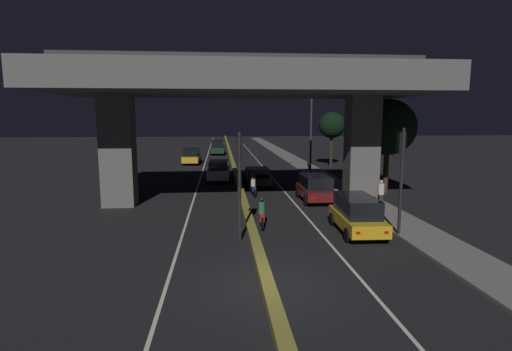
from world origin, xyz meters
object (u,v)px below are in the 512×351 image
traffic_light_left_of_median (239,167)px  car_dark_green_third_oncoming (218,147)px  motorcycle_red_filtering_near (262,215)px  car_white_lead_oncoming (219,170)px  traffic_light_right_of_median (401,163)px  motorcycle_blue_filtering_mid (253,186)px  motorcycle_white_filtering_far (247,176)px  street_lamp (307,126)px  car_taxi_yellow_lead (357,214)px  car_black_third (257,176)px  car_dark_red_second (315,187)px  car_taxi_yellow_second_oncoming (191,156)px  pedestrian_on_sidewalk (381,194)px

traffic_light_left_of_median → car_dark_green_third_oncoming: traffic_light_left_of_median is taller
car_dark_green_third_oncoming → motorcycle_red_filtering_near: size_ratio=2.19×
car_white_lead_oncoming → traffic_light_right_of_median: bearing=28.4°
traffic_light_right_of_median → car_white_lead_oncoming: (-8.18, 16.91, -2.49)m
motorcycle_blue_filtering_mid → motorcycle_red_filtering_near: bearing=174.4°
car_white_lead_oncoming → motorcycle_white_filtering_far: 2.72m
traffic_light_left_of_median → street_lamp: size_ratio=0.62×
car_taxi_yellow_lead → car_black_third: size_ratio=0.91×
street_lamp → motorcycle_white_filtering_far: (-5.77, -3.59, -4.02)m
traffic_light_right_of_median → car_dark_green_third_oncoming: bearing=101.6°
traffic_light_right_of_median → motorcycle_red_filtering_near: (-6.05, 1.98, -2.72)m
street_lamp → car_taxi_yellow_lead: bearing=-94.9°
car_white_lead_oncoming → motorcycle_white_filtering_far: bearing=60.6°
car_black_third → motorcycle_blue_filtering_mid: (-0.68, -4.09, -0.10)m
car_white_lead_oncoming → car_dark_green_third_oncoming: 23.81m
street_lamp → car_taxi_yellow_lead: size_ratio=1.82×
car_dark_red_second → motorcycle_white_filtering_far: size_ratio=2.33×
car_taxi_yellow_second_oncoming → car_black_third: bearing=24.3°
car_taxi_yellow_lead → pedestrian_on_sidewalk: pedestrian_on_sidewalk is taller
traffic_light_left_of_median → motorcycle_white_filtering_far: size_ratio=2.75×
traffic_light_right_of_median → car_dark_green_third_oncoming: traffic_light_right_of_median is taller
traffic_light_left_of_median → traffic_light_right_of_median: size_ratio=0.97×
car_dark_red_second → car_taxi_yellow_second_oncoming: car_taxi_yellow_second_oncoming is taller
traffic_light_left_of_median → motorcycle_blue_filtering_mid: traffic_light_left_of_median is taller
motorcycle_blue_filtering_mid → pedestrian_on_sidewalk: 8.66m
street_lamp → car_taxi_yellow_second_oncoming: bearing=137.8°
street_lamp → car_white_lead_oncoming: size_ratio=1.74×
traffic_light_right_of_median → street_lamp: bearing=90.3°
street_lamp → motorcycle_white_filtering_far: size_ratio=4.46×
car_dark_red_second → car_black_third: size_ratio=0.86×
traffic_light_left_of_median → motorcycle_red_filtering_near: bearing=59.1°
car_dark_green_third_oncoming → car_white_lead_oncoming: bearing=1.7°
motorcycle_white_filtering_far → pedestrian_on_sidewalk: 12.58m
car_taxi_yellow_lead → car_dark_red_second: 7.20m
traffic_light_right_of_median → pedestrian_on_sidewalk: bearing=75.9°
car_dark_red_second → motorcycle_blue_filtering_mid: size_ratio=2.11×
car_white_lead_oncoming → pedestrian_on_sidewalk: (9.47, -11.76, 0.06)m
street_lamp → motorcycle_red_filtering_near: street_lamp is taller
car_black_third → pedestrian_on_sidewalk: size_ratio=2.84×
car_white_lead_oncoming → motorcycle_red_filtering_near: size_ratio=2.37×
car_dark_red_second → car_white_lead_oncoming: (-6.23, 9.06, -0.03)m
traffic_light_right_of_median → car_white_lead_oncoming: 18.95m
traffic_light_right_of_median → pedestrian_on_sidewalk: traffic_light_right_of_median is taller
street_lamp → motorcycle_blue_filtering_mid: size_ratio=4.04×
street_lamp → car_white_lead_oncoming: street_lamp is taller
car_black_third → car_taxi_yellow_second_oncoming: (-6.24, 15.08, 0.22)m
car_white_lead_oncoming → motorcycle_red_filtering_near: (2.13, -14.93, -0.23)m
car_black_third → pedestrian_on_sidewalk: pedestrian_on_sidewalk is taller
car_dark_red_second → car_taxi_yellow_lead: bearing=-177.9°
pedestrian_on_sidewalk → traffic_light_right_of_median: bearing=-104.1°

